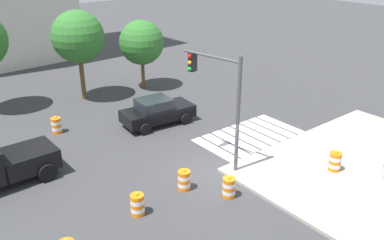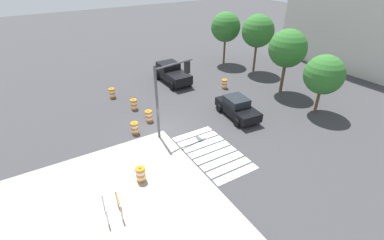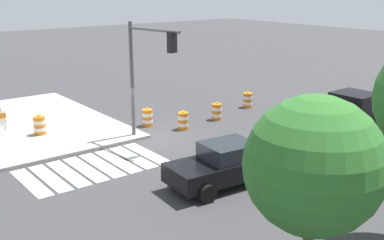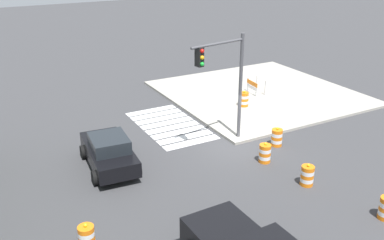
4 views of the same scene
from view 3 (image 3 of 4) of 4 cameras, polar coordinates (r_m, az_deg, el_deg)
name	(u,v)px [view 3 (image 3 of 4)]	position (r m, az deg, el deg)	size (l,w,h in m)	color
ground_plane	(151,138)	(23.44, -4.97, -2.17)	(120.00, 120.00, 0.00)	#38383A
crosswalk_stripes	(94,167)	(20.12, -11.76, -5.57)	(5.85, 3.20, 0.02)	silver
sports_car	(224,164)	(17.85, 3.91, -5.33)	(4.44, 2.43, 1.63)	black
pickup_truck	(347,113)	(25.54, 18.21, 0.86)	(5.19, 2.43, 1.92)	black
traffic_barrel_near_corner	(183,121)	(24.66, -1.08, -0.09)	(0.56, 0.56, 1.02)	orange
traffic_barrel_crosswalk_end	(248,100)	(29.26, 6.70, 2.40)	(0.56, 0.56, 1.02)	orange
traffic_barrel_median_near	(148,118)	(25.34, -5.38, 0.29)	(0.56, 0.56, 1.02)	orange
traffic_barrel_median_far	(364,162)	(20.23, 19.95, -4.76)	(0.56, 0.56, 1.02)	orange
traffic_barrel_far_curb	(217,112)	(26.43, 2.98, 1.00)	(0.56, 0.56, 1.02)	orange
traffic_barrel_on_sidewalk	(40,125)	(24.51, -17.88, -0.62)	(0.56, 0.56, 1.02)	orange
traffic_light_pole	(148,61)	(21.89, -5.34, 7.05)	(0.84, 3.25, 5.50)	#4C4C51
street_tree_streetside_near	(314,166)	(10.94, 14.46, -5.37)	(3.21, 3.21, 5.03)	brown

